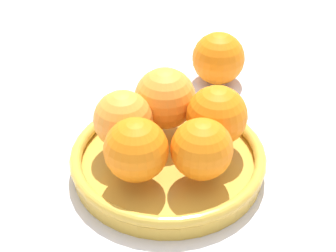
% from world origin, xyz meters
% --- Properties ---
extents(ground_plane, '(4.00, 4.00, 0.00)m').
position_xyz_m(ground_plane, '(0.00, 0.00, 0.00)').
color(ground_plane, silver).
extents(fruit_bowl, '(0.25, 0.25, 0.03)m').
position_xyz_m(fruit_bowl, '(0.00, 0.00, 0.02)').
color(fruit_bowl, gold).
rests_on(fruit_bowl, ground_plane).
extents(orange_pile, '(0.19, 0.19, 0.08)m').
position_xyz_m(orange_pile, '(-0.00, 0.00, 0.07)').
color(orange_pile, orange).
rests_on(orange_pile, fruit_bowl).
extents(stray_orange, '(0.08, 0.08, 0.08)m').
position_xyz_m(stray_orange, '(-0.08, 0.22, 0.04)').
color(stray_orange, orange).
rests_on(stray_orange, ground_plane).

